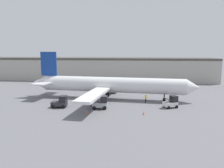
% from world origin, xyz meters
% --- Properties ---
extents(ground_plane, '(400.00, 400.00, 0.00)m').
position_xyz_m(ground_plane, '(0.00, 0.00, 0.00)').
color(ground_plane, slate).
extents(terminal_building, '(91.25, 14.47, 8.66)m').
position_xyz_m(terminal_building, '(-11.82, 34.27, 4.34)').
color(terminal_building, '#ADA89E').
rests_on(terminal_building, ground_plane).
extents(airplane, '(40.35, 33.24, 11.02)m').
position_xyz_m(airplane, '(-0.97, 0.08, 3.26)').
color(airplane, silver).
rests_on(airplane, ground_plane).
extents(ground_crew_worker, '(0.40, 0.40, 1.83)m').
position_xyz_m(ground_crew_worker, '(7.82, -3.14, 0.98)').
color(ground_crew_worker, '#1E2338').
rests_on(ground_crew_worker, ground_plane).
extents(baggage_tug, '(3.10, 2.26, 2.39)m').
position_xyz_m(baggage_tug, '(-9.20, -9.28, 1.08)').
color(baggage_tug, '#2D2D33').
rests_on(baggage_tug, ground_plane).
extents(belt_loader_truck, '(3.09, 2.79, 2.41)m').
position_xyz_m(belt_loader_truck, '(12.78, -6.72, 1.09)').
color(belt_loader_truck, silver).
rests_on(belt_loader_truck, ground_plane).
extents(pushback_tug, '(2.98, 2.20, 2.54)m').
position_xyz_m(pushback_tug, '(-0.94, -9.24, 1.14)').
color(pushback_tug, '#B2B2B7').
rests_on(pushback_tug, ground_plane).
extents(safety_cone_near, '(0.36, 0.36, 0.55)m').
position_xyz_m(safety_cone_near, '(-2.85, -12.75, 0.28)').
color(safety_cone_near, '#EF590F').
rests_on(safety_cone_near, ground_plane).
extents(safety_cone_far, '(0.36, 0.36, 0.55)m').
position_xyz_m(safety_cone_far, '(7.27, -12.28, 0.28)').
color(safety_cone_far, '#EF590F').
rests_on(safety_cone_far, ground_plane).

